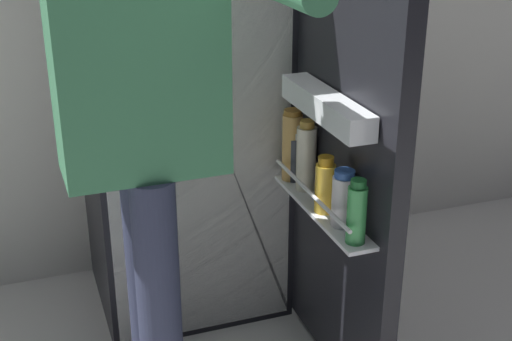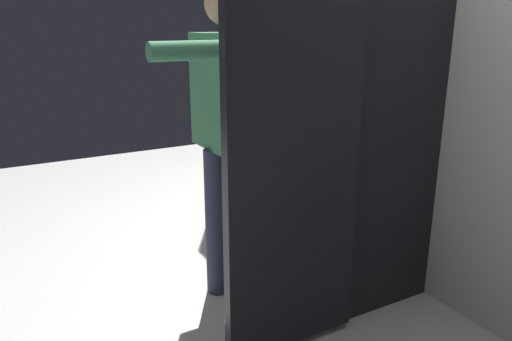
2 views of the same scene
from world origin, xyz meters
TOP-DOWN VIEW (x-y plane):
  - ground_plane at (0.00, 0.00)m, footprint 6.73×6.73m
  - kitchen_wall at (0.00, 0.87)m, footprint 4.40×0.10m
  - refrigerator at (0.03, 0.48)m, footprint 0.71×1.19m
  - person at (-0.23, -0.07)m, footprint 0.52×0.72m

SIDE VIEW (x-z plane):
  - ground_plane at x=0.00m, z-range 0.00..0.00m
  - refrigerator at x=0.03m, z-range 0.00..1.82m
  - person at x=-0.23m, z-range 0.15..1.74m
  - kitchen_wall at x=0.00m, z-range 0.00..2.44m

